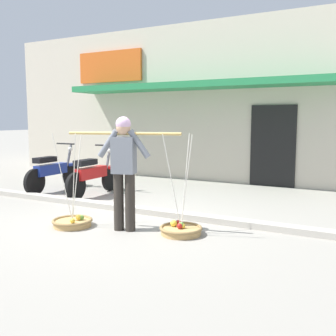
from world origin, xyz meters
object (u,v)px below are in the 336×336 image
motorcycle_nearest_shop (53,171)px  motorcycle_second_in_row (93,175)px  fruit_basket_right_side (73,222)px  fruit_basket_left_side (181,229)px  fruit_vendor (124,166)px

motorcycle_nearest_shop → motorcycle_second_in_row: same height
fruit_basket_right_side → motorcycle_nearest_shop: 3.31m
fruit_basket_left_side → motorcycle_second_in_row: size_ratio=0.80×
fruit_basket_right_side → fruit_vendor: bearing=14.0°
fruit_basket_right_side → motorcycle_second_in_row: (-1.32, 2.12, 0.38)m
fruit_vendor → motorcycle_nearest_shop: 3.89m
fruit_basket_right_side → motorcycle_second_in_row: size_ratio=0.80×
fruit_vendor → motorcycle_second_in_row: 2.93m
fruit_vendor → motorcycle_nearest_shop: (-3.34, 1.93, -0.53)m
motorcycle_nearest_shop → motorcycle_second_in_row: 1.18m
fruit_vendor → motorcycle_second_in_row: size_ratio=0.93×
fruit_basket_left_side → motorcycle_second_in_row: 3.46m
fruit_vendor → motorcycle_second_in_row: bearing=138.3°
fruit_vendor → fruit_basket_right_side: (-0.84, -0.21, -0.90)m
fruit_basket_right_side → fruit_basket_left_side: bearing=14.1°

